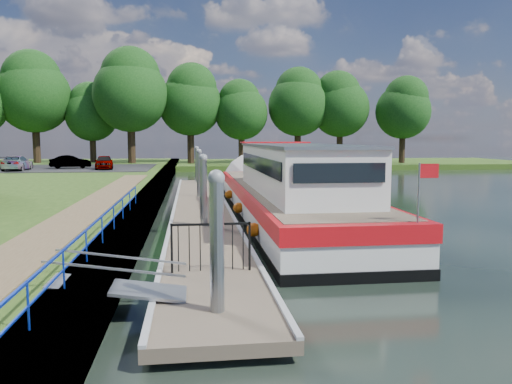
{
  "coord_description": "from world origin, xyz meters",
  "views": [
    {
      "loc": [
        -0.44,
        -9.19,
        3.49
      ],
      "look_at": [
        2.09,
        10.07,
        1.4
      ],
      "focal_mm": 35.0,
      "sensor_mm": 36.0,
      "label": 1
    }
  ],
  "objects": [
    {
      "name": "car_b",
      "position": [
        -11.08,
        37.01,
        1.41
      ],
      "size": [
        3.69,
        1.88,
        1.16
      ],
      "primitive_type": "imported",
      "rotation": [
        0.0,
        0.0,
        1.77
      ],
      "color": "#999999",
      "rests_on": "carpark"
    },
    {
      "name": "pontoon",
      "position": [
        0.0,
        13.0,
        0.18
      ],
      "size": [
        2.5,
        30.0,
        0.56
      ],
      "color": "brown",
      "rests_on": "ground"
    },
    {
      "name": "far_bank",
      "position": [
        12.0,
        52.0,
        0.3
      ],
      "size": [
        60.0,
        18.0,
        0.6
      ],
      "primitive_type": "cube",
      "color": "#2A4714",
      "rests_on": "ground"
    },
    {
      "name": "barge",
      "position": [
        3.6,
        12.46,
        1.09
      ],
      "size": [
        4.36,
        21.15,
        4.78
      ],
      "color": "black",
      "rests_on": "ground"
    },
    {
      "name": "gangway",
      "position": [
        -1.85,
        0.5,
        0.63
      ],
      "size": [
        2.58,
        1.0,
        0.92
      ],
      "color": "#A5A8AD",
      "rests_on": "ground"
    },
    {
      "name": "mooring_piles",
      "position": [
        0.0,
        13.0,
        1.28
      ],
      "size": [
        0.3,
        27.3,
        3.55
      ],
      "color": "gray",
      "rests_on": "ground"
    },
    {
      "name": "bank_edge",
      "position": [
        -2.55,
        15.0,
        0.39
      ],
      "size": [
        1.1,
        90.0,
        0.78
      ],
      "primitive_type": "cube",
      "color": "#473D2D",
      "rests_on": "ground"
    },
    {
      "name": "footpath",
      "position": [
        -4.4,
        8.0,
        0.8
      ],
      "size": [
        1.6,
        40.0,
        0.05
      ],
      "primitive_type": "cube",
      "color": "brown",
      "rests_on": "riverbank"
    },
    {
      "name": "carpark",
      "position": [
        -11.0,
        38.0,
        0.81
      ],
      "size": [
        14.0,
        12.0,
        0.06
      ],
      "primitive_type": "cube",
      "color": "black",
      "rests_on": "riverbank"
    },
    {
      "name": "blue_fence",
      "position": [
        -2.75,
        3.0,
        1.31
      ],
      "size": [
        0.04,
        18.04,
        0.72
      ],
      "color": "#0C2DBF",
      "rests_on": "riverbank"
    },
    {
      "name": "horizon_trees",
      "position": [
        -1.61,
        48.68,
        7.95
      ],
      "size": [
        54.38,
        10.03,
        12.87
      ],
      "color": "#332316",
      "rests_on": "ground"
    },
    {
      "name": "ground",
      "position": [
        0.0,
        0.0,
        0.0
      ],
      "size": [
        160.0,
        160.0,
        0.0
      ],
      "primitive_type": "plane",
      "color": "black",
      "rests_on": "ground"
    },
    {
      "name": "car_a",
      "position": [
        -7.9,
        35.43,
        1.45
      ],
      "size": [
        1.9,
        3.75,
        1.23
      ],
      "primitive_type": "imported",
      "rotation": [
        0.0,
        0.0,
        0.13
      ],
      "color": "#999999",
      "rests_on": "carpark"
    },
    {
      "name": "gate_panel",
      "position": [
        -0.0,
        2.2,
        1.15
      ],
      "size": [
        1.85,
        0.05,
        1.15
      ],
      "color": "black",
      "rests_on": "ground"
    },
    {
      "name": "car_c",
      "position": [
        -14.9,
        34.81,
        1.45
      ],
      "size": [
        1.87,
        4.29,
        1.23
      ],
      "primitive_type": "imported",
      "rotation": [
        0.0,
        0.0,
        3.18
      ],
      "color": "#999999",
      "rests_on": "carpark"
    }
  ]
}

